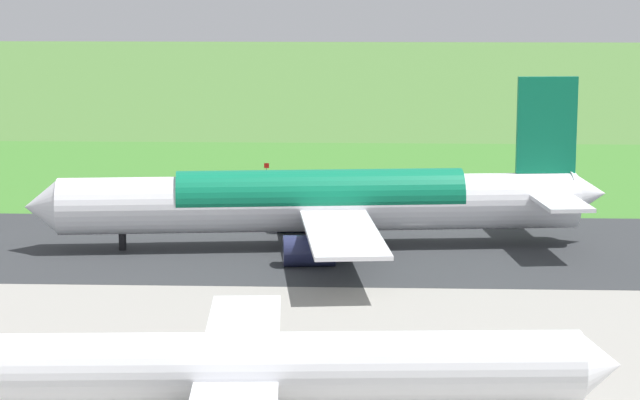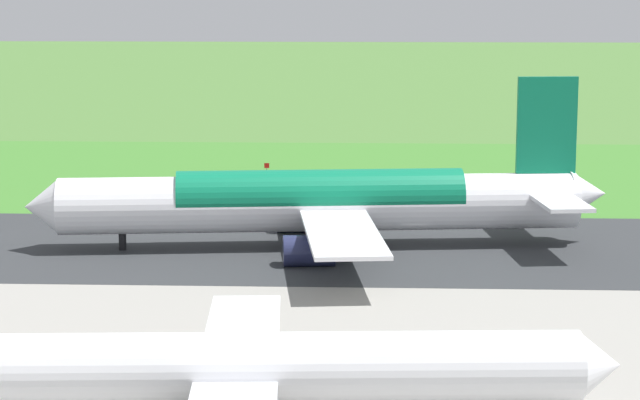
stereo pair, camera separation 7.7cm
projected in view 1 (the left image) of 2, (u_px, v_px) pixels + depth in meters
The scene contains 7 objects.
ground_plane at pixel (414, 248), 115.98m from camera, with size 800.00×800.00×0.00m, color #477233.
runway_asphalt at pixel (414, 248), 115.98m from camera, with size 600.00×31.01×0.06m, color #2D3033.
grass_verge_foreground at pixel (405, 186), 151.49m from camera, with size 600.00×80.00×0.04m, color #3C782B.
airliner_main at pixel (324, 202), 115.64m from camera, with size 54.13×44.40×15.88m.
airliner_parked_mid at pixel (247, 366), 69.57m from camera, with size 41.62×34.06×12.15m.
no_stopping_sign at pixel (267, 172), 151.32m from camera, with size 0.60×0.10×2.76m.
traffic_cone_orange at pixel (213, 187), 148.95m from camera, with size 0.40×0.40×0.55m, color orange.
Camera 1 is at (3.77, 113.74, 24.47)m, focal length 70.18 mm.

